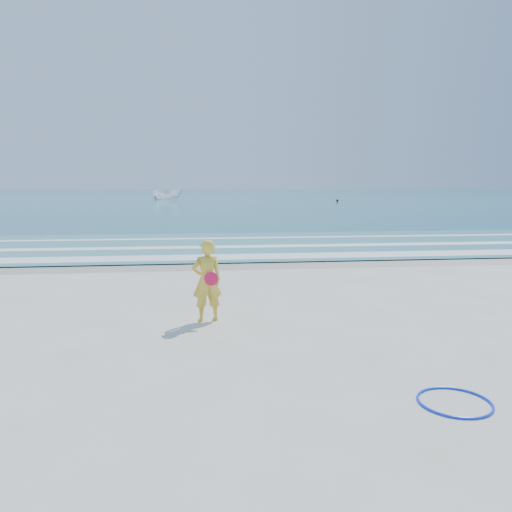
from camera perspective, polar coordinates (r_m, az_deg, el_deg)
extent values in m
plane|color=silver|center=(8.23, 0.56, -11.03)|extent=(400.00, 400.00, 0.00)
cube|color=#B2A893|center=(16.95, -3.26, -0.91)|extent=(400.00, 2.40, 0.00)
cube|color=#19727F|center=(112.73, -6.20, 6.95)|extent=(400.00, 190.00, 0.04)
cube|color=#59B7AD|center=(21.89, -4.04, 1.30)|extent=(400.00, 10.00, 0.01)
cube|color=white|center=(18.22, -3.50, -0.10)|extent=(400.00, 1.40, 0.01)
cube|color=white|center=(21.09, -3.94, 1.05)|extent=(400.00, 0.90, 0.01)
cube|color=white|center=(24.37, -4.31, 2.03)|extent=(400.00, 0.60, 0.01)
torus|color=#0D34F8|center=(6.96, 21.75, -15.24)|extent=(1.02, 1.02, 0.03)
imported|color=white|center=(82.30, -10.07, 7.03)|extent=(5.04, 2.22, 1.90)
sphere|color=black|center=(72.97, 9.27, 6.29)|extent=(0.36, 0.36, 0.36)
imported|color=yellow|center=(9.92, -5.63, -2.81)|extent=(0.67, 0.51, 1.63)
cylinder|color=#F91647|center=(9.73, -5.14, -2.60)|extent=(0.27, 0.08, 0.27)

